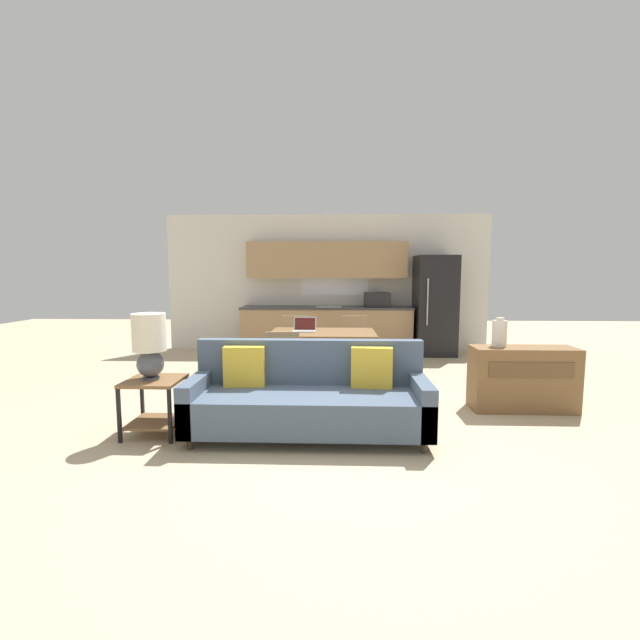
# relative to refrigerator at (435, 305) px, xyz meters

# --- Properties ---
(ground_plane) EXTENTS (20.00, 20.00, 0.00)m
(ground_plane) POSITION_rel_refrigerator_xyz_m (-2.06, -4.20, -0.94)
(ground_plane) COLOR tan
(wall_back) EXTENTS (6.40, 0.07, 2.70)m
(wall_back) POSITION_rel_refrigerator_xyz_m (-2.06, 0.43, 0.42)
(wall_back) COLOR silver
(wall_back) RESTS_ON ground_plane
(kitchen_counter) EXTENTS (3.29, 0.65, 2.15)m
(kitchen_counter) POSITION_rel_refrigerator_xyz_m (-2.04, 0.13, -0.09)
(kitchen_counter) COLOR tan
(kitchen_counter) RESTS_ON ground_plane
(refrigerator) EXTENTS (0.73, 0.79, 1.88)m
(refrigerator) POSITION_rel_refrigerator_xyz_m (0.00, 0.00, 0.00)
(refrigerator) COLOR black
(refrigerator) RESTS_ON ground_plane
(dining_table) EXTENTS (1.45, 0.92, 0.74)m
(dining_table) POSITION_rel_refrigerator_xyz_m (-2.06, -2.27, -0.26)
(dining_table) COLOR brown
(dining_table) RESTS_ON ground_plane
(couch) EXTENTS (2.26, 0.80, 0.89)m
(couch) POSITION_rel_refrigerator_xyz_m (-2.14, -4.16, -0.59)
(couch) COLOR #3D2D1E
(couch) RESTS_ON ground_plane
(side_table) EXTENTS (0.51, 0.51, 0.54)m
(side_table) POSITION_rel_refrigerator_xyz_m (-3.63, -4.21, -0.57)
(side_table) COLOR brown
(side_table) RESTS_ON ground_plane
(table_lamp) EXTENTS (0.31, 0.31, 0.63)m
(table_lamp) POSITION_rel_refrigerator_xyz_m (-3.66, -4.20, -0.04)
(table_lamp) COLOR #4C515B
(table_lamp) RESTS_ON side_table
(credenza) EXTENTS (1.14, 0.40, 0.72)m
(credenza) POSITION_rel_refrigerator_xyz_m (0.24, -3.35, -0.58)
(credenza) COLOR brown
(credenza) RESTS_ON ground_plane
(vase) EXTENTS (0.16, 0.16, 0.33)m
(vase) POSITION_rel_refrigerator_xyz_m (-0.02, -3.30, -0.06)
(vase) COLOR beige
(vase) RESTS_ON credenza
(dining_chair_near_left) EXTENTS (0.45, 0.45, 0.87)m
(dining_chair_near_left) POSITION_rel_refrigerator_xyz_m (-2.52, -3.12, -0.45)
(dining_chair_near_left) COLOR #997A56
(dining_chair_near_left) RESTS_ON ground_plane
(dining_chair_far_left) EXTENTS (0.48, 0.48, 0.87)m
(dining_chair_far_left) POSITION_rel_refrigerator_xyz_m (-2.53, -1.45, -0.45)
(dining_chair_far_left) COLOR #997A56
(dining_chair_far_left) RESTS_ON ground_plane
(dining_chair_far_right) EXTENTS (0.45, 0.45, 0.87)m
(dining_chair_far_right) POSITION_rel_refrigerator_xyz_m (-1.59, -1.46, -0.45)
(dining_chair_far_right) COLOR #997A56
(dining_chair_far_right) RESTS_ON ground_plane
(laptop) EXTENTS (0.33, 0.27, 0.20)m
(laptop) POSITION_rel_refrigerator_xyz_m (-2.32, -2.23, -0.15)
(laptop) COLOR #B7BABC
(laptop) RESTS_ON dining_table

